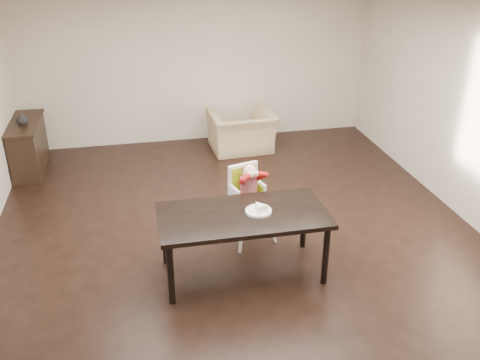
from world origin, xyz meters
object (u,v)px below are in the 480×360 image
object	(u,v)px
high_chair	(248,186)
sideboard	(28,146)
dining_table	(243,220)
armchair	(241,125)

from	to	relation	value
high_chair	sideboard	xyz separation A→B (m)	(-2.89, 2.67, -0.31)
dining_table	high_chair	size ratio (longest dim) A/B	1.80
dining_table	sideboard	bearing A→B (deg)	128.35
armchair	sideboard	xyz separation A→B (m)	(-3.41, -0.10, -0.06)
sideboard	dining_table	bearing A→B (deg)	-51.65
dining_table	armchair	bearing A→B (deg)	78.18
dining_table	high_chair	xyz separation A→B (m)	(0.21, 0.72, 0.03)
sideboard	armchair	bearing A→B (deg)	1.68
high_chair	armchair	bearing A→B (deg)	63.87
armchair	high_chair	bearing A→B (deg)	76.13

